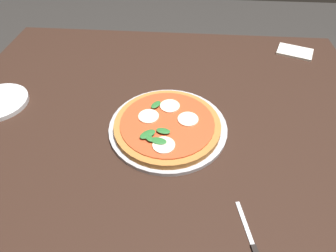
% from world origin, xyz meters
% --- Properties ---
extents(ground_plane, '(6.00, 6.00, 0.00)m').
position_xyz_m(ground_plane, '(0.00, 0.00, 0.00)').
color(ground_plane, '#2D2B28').
extents(dining_table, '(1.33, 1.13, 0.74)m').
position_xyz_m(dining_table, '(0.00, 0.00, 0.65)').
color(dining_table, black).
rests_on(dining_table, ground_plane).
extents(serving_tray, '(0.34, 0.34, 0.01)m').
position_xyz_m(serving_tray, '(-0.03, 0.03, 0.75)').
color(serving_tray, '#B2B2B7').
rests_on(serving_tray, dining_table).
extents(pizza, '(0.30, 0.30, 0.03)m').
position_xyz_m(pizza, '(-0.03, 0.04, 0.76)').
color(pizza, '#B27033').
rests_on(pizza, serving_tray).
extents(napkin, '(0.15, 0.13, 0.01)m').
position_xyz_m(napkin, '(-0.49, -0.43, 0.74)').
color(napkin, white).
rests_on(napkin, dining_table).
extents(knife, '(0.05, 0.16, 0.01)m').
position_xyz_m(knife, '(-0.23, 0.36, 0.74)').
color(knife, black).
rests_on(knife, dining_table).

